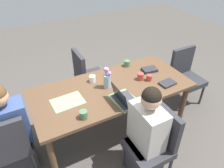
# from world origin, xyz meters

# --- Properties ---
(ground_plane) EXTENTS (10.00, 10.00, 0.00)m
(ground_plane) POSITION_xyz_m (0.00, 0.00, 0.00)
(ground_plane) COLOR #4C4742
(dining_table) EXTENTS (2.00, 0.91, 0.75)m
(dining_table) POSITION_xyz_m (0.00, 0.00, 0.67)
(dining_table) COLOR brown
(dining_table) RESTS_ON ground_plane
(chair_far_left_near) EXTENTS (0.44, 0.44, 0.90)m
(chair_far_left_near) POSITION_xyz_m (-0.10, 0.78, 0.50)
(chair_far_left_near) COLOR #2D2D33
(chair_far_left_near) RESTS_ON ground_plane
(person_far_left_near) EXTENTS (0.36, 0.40, 1.19)m
(person_far_left_near) POSITION_xyz_m (-0.03, 0.72, 0.53)
(person_far_left_near) COLOR #2D2D33
(person_far_left_near) RESTS_ON ground_plane
(chair_head_right_left_mid) EXTENTS (0.44, 0.44, 0.90)m
(chair_head_right_left_mid) POSITION_xyz_m (1.29, 0.09, 0.50)
(chair_head_right_left_mid) COLOR #2D2D33
(chair_head_right_left_mid) RESTS_ON ground_plane
(person_head_right_left_mid) EXTENTS (0.40, 0.36, 1.19)m
(person_head_right_left_mid) POSITION_xyz_m (1.23, 0.02, 0.53)
(person_head_right_left_mid) COLOR #2D2D33
(person_head_right_left_mid) RESTS_ON ground_plane
(chair_near_left_far) EXTENTS (0.44, 0.44, 0.90)m
(chair_near_left_far) POSITION_xyz_m (0.03, -0.79, 0.50)
(chair_near_left_far) COLOR #2D2D33
(chair_near_left_far) RESTS_ON ground_plane
(chair_head_left_right_near) EXTENTS (0.44, 0.44, 0.90)m
(chair_head_left_right_near) POSITION_xyz_m (-1.36, -0.08, 0.50)
(chair_head_left_right_near) COLOR #2D2D33
(chair_head_left_right_near) RESTS_ON ground_plane
(flower_vase) EXTENTS (0.09, 0.10, 0.30)m
(flower_vase) POSITION_xyz_m (0.05, -0.03, 0.88)
(flower_vase) COLOR #8EA8B7
(flower_vase) RESTS_ON dining_table
(placemat_far_left_near) EXTENTS (0.29, 0.38, 0.00)m
(placemat_far_left_near) POSITION_xyz_m (-0.01, 0.30, 0.75)
(placemat_far_left_near) COLOR #7FAD70
(placemat_far_left_near) RESTS_ON dining_table
(placemat_head_right_left_mid) EXTENTS (0.37, 0.28, 0.00)m
(placemat_head_right_left_mid) POSITION_xyz_m (0.58, 0.01, 0.75)
(placemat_head_right_left_mid) COLOR #7FAD70
(placemat_head_right_left_mid) RESTS_ON dining_table
(laptop_far_left_near) EXTENTS (0.22, 0.32, 0.21)m
(laptop_far_left_near) POSITION_xyz_m (0.01, 0.32, 0.79)
(laptop_far_left_near) COLOR #38383D
(laptop_far_left_near) RESTS_ON dining_table
(coffee_mug_near_left) EXTENTS (0.09, 0.09, 0.09)m
(coffee_mug_near_left) POSITION_xyz_m (0.51, 0.34, 0.80)
(coffee_mug_near_left) COLOR #47704C
(coffee_mug_near_left) RESTS_ON dining_table
(coffee_mug_near_right) EXTENTS (0.08, 0.08, 0.09)m
(coffee_mug_near_right) POSITION_xyz_m (-0.41, 0.02, 0.80)
(coffee_mug_near_right) COLOR #AD3D38
(coffee_mug_near_right) RESTS_ON dining_table
(coffee_mug_centre_left) EXTENTS (0.09, 0.09, 0.09)m
(coffee_mug_centre_left) POSITION_xyz_m (-0.43, -0.36, 0.79)
(coffee_mug_centre_left) COLOR #47704C
(coffee_mug_centre_left) RESTS_ON dining_table
(coffee_mug_centre_right) EXTENTS (0.08, 0.08, 0.09)m
(coffee_mug_centre_right) POSITION_xyz_m (0.16, -0.23, 0.79)
(coffee_mug_centre_right) COLOR white
(coffee_mug_centre_right) RESTS_ON dining_table
(coffee_mug_far_left) EXTENTS (0.07, 0.07, 0.08)m
(coffee_mug_far_left) POSITION_xyz_m (-0.50, 0.09, 0.79)
(coffee_mug_far_left) COLOR #AD3D38
(coffee_mug_far_left) RESTS_ON dining_table
(book_red_cover) EXTENTS (0.22, 0.17, 0.04)m
(book_red_cover) POSITION_xyz_m (-0.65, -0.10, 0.77)
(book_red_cover) COLOR #28282D
(book_red_cover) RESTS_ON dining_table
(book_blue_cover) EXTENTS (0.21, 0.16, 0.03)m
(book_blue_cover) POSITION_xyz_m (-0.66, 0.27, 0.76)
(book_blue_cover) COLOR #28282D
(book_blue_cover) RESTS_ON dining_table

